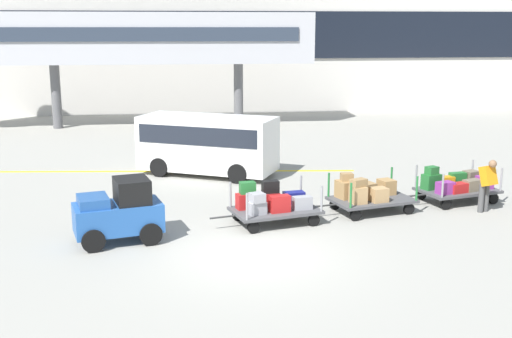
# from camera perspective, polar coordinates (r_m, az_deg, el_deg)

# --- Properties ---
(ground_plane) EXTENTS (120.00, 120.00, 0.00)m
(ground_plane) POSITION_cam_1_polar(r_m,az_deg,el_deg) (15.01, -0.17, -7.65)
(ground_plane) COLOR #9E9B91
(apron_lead_line) EXTENTS (14.13, 1.63, 0.01)m
(apron_lead_line) POSITION_cam_1_polar(r_m,az_deg,el_deg) (23.65, -8.43, -0.19)
(apron_lead_line) COLOR yellow
(apron_lead_line) RESTS_ON ground_plane
(terminal_building) EXTENTS (54.83, 2.51, 8.57)m
(terminal_building) POSITION_cam_1_polar(r_m,az_deg,el_deg) (40.01, -4.50, 11.31)
(terminal_building) COLOR beige
(terminal_building) RESTS_ON ground_plane
(jet_bridge) EXTENTS (19.39, 3.00, 5.93)m
(jet_bridge) POSITION_cam_1_polar(r_m,az_deg,el_deg) (34.15, -12.74, 11.32)
(jet_bridge) COLOR #B7B7BC
(jet_bridge) RESTS_ON ground_plane
(baggage_tug) EXTENTS (2.31, 1.67, 1.58)m
(baggage_tug) POSITION_cam_1_polar(r_m,az_deg,el_deg) (15.97, -12.17, -3.83)
(baggage_tug) COLOR #2659A5
(baggage_tug) RESTS_ON ground_plane
(baggage_cart_lead) EXTENTS (3.09, 1.93, 1.14)m
(baggage_cart_lead) POSITION_cam_1_polar(r_m,az_deg,el_deg) (17.14, 1.50, -3.15)
(baggage_cart_lead) COLOR #4C4C4F
(baggage_cart_lead) RESTS_ON ground_plane
(baggage_cart_middle) EXTENTS (3.09, 1.93, 1.13)m
(baggage_cart_middle) POSITION_cam_1_polar(r_m,az_deg,el_deg) (18.44, 9.90, -2.20)
(baggage_cart_middle) COLOR #4C4C4F
(baggage_cart_middle) RESTS_ON ground_plane
(baggage_cart_tail) EXTENTS (3.09, 1.93, 1.10)m
(baggage_cart_tail) POSITION_cam_1_polar(r_m,az_deg,el_deg) (20.17, 17.53, -1.41)
(baggage_cart_tail) COLOR #4C4C4F
(baggage_cart_tail) RESTS_ON ground_plane
(baggage_handler) EXTENTS (0.53, 0.54, 1.56)m
(baggage_handler) POSITION_cam_1_polar(r_m,az_deg,el_deg) (19.20, 20.01, -1.19)
(baggage_handler) COLOR #4C4C4C
(baggage_handler) RESTS_ON ground_plane
(shuttle_van) EXTENTS (5.15, 3.83, 2.10)m
(shuttle_van) POSITION_cam_1_polar(r_m,az_deg,el_deg) (22.72, -4.36, 2.55)
(shuttle_van) COLOR white
(shuttle_van) RESTS_ON ground_plane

